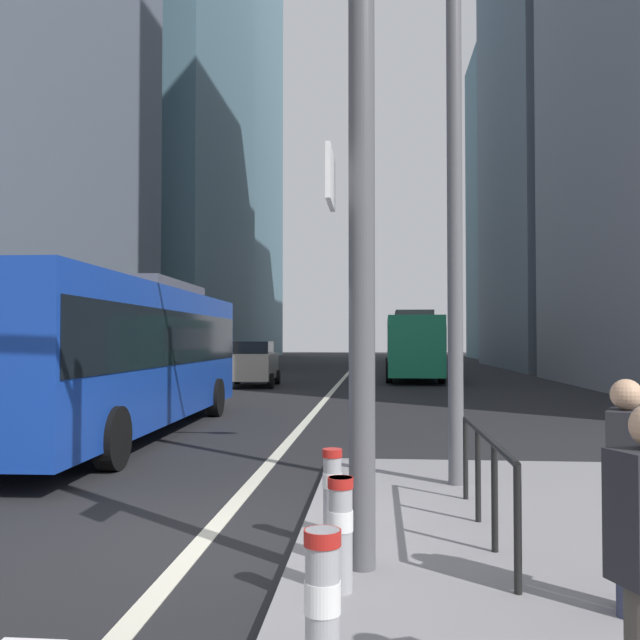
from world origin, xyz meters
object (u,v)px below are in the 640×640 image
(traffic_signal_gantry, at_px, (111,98))
(bollard_left, at_px, (322,608))
(city_bus_blue_oncoming, at_px, (122,349))
(car_receding_near, at_px, (400,350))
(street_lamp_post, at_px, (454,94))
(car_oncoming_mid, at_px, (253,363))
(bollard_back, at_px, (332,485))
(bollard_right, at_px, (341,528))
(city_bus_red_receding, at_px, (412,343))
(pedestrian_walking, at_px, (627,483))

(traffic_signal_gantry, bearing_deg, bollard_left, -46.96)
(city_bus_blue_oncoming, bearing_deg, car_receding_near, 81.69)
(street_lamp_post, bearing_deg, traffic_signal_gantry, -134.28)
(city_bus_blue_oncoming, bearing_deg, car_oncoming_mid, 89.91)
(city_bus_blue_oncoming, xyz_separation_m, bollard_back, (4.94, -7.38, -1.23))
(bollard_back, bearing_deg, traffic_signal_gantry, -149.92)
(bollard_left, relative_size, bollard_right, 1.06)
(car_oncoming_mid, bearing_deg, bollard_back, -77.77)
(city_bus_red_receding, relative_size, bollard_back, 13.68)
(car_receding_near, bearing_deg, city_bus_red_receding, -90.61)
(car_oncoming_mid, xyz_separation_m, traffic_signal_gantry, (3.08, -23.78, 3.14))
(traffic_signal_gantry, bearing_deg, car_oncoming_mid, 97.37)
(city_bus_red_receding, xyz_separation_m, car_oncoming_mid, (-7.13, -5.92, -0.85))
(city_bus_blue_oncoming, bearing_deg, bollard_right, -60.33)
(car_receding_near, xyz_separation_m, bollard_left, (-2.37, -61.74, -0.34))
(bollard_left, bearing_deg, bollard_right, 89.79)
(street_lamp_post, distance_m, pedestrian_walking, 5.98)
(car_oncoming_mid, bearing_deg, traffic_signal_gantry, -82.63)
(car_oncoming_mid, xyz_separation_m, street_lamp_post, (6.38, -20.39, 4.29))
(street_lamp_post, height_order, pedestrian_walking, street_lamp_post)
(street_lamp_post, bearing_deg, car_oncoming_mid, 107.38)
(city_bus_red_receding, bearing_deg, car_oncoming_mid, -140.32)
(bollard_right, xyz_separation_m, bollard_back, (-0.17, 1.59, -0.02))
(bollard_right, bearing_deg, street_lamp_post, 71.69)
(city_bus_red_receding, distance_m, street_lamp_post, 26.54)
(city_bus_blue_oncoming, distance_m, bollard_right, 10.40)
(car_oncoming_mid, distance_m, traffic_signal_gantry, 24.18)
(bollard_right, distance_m, bollard_back, 1.60)
(car_receding_near, height_order, bollard_back, car_receding_near)
(car_oncoming_mid, height_order, pedestrian_walking, car_oncoming_mid)
(bollard_left, bearing_deg, street_lamp_post, 76.78)
(car_receding_near, relative_size, bollard_back, 5.73)
(bollard_left, height_order, bollard_right, bollard_left)
(car_receding_near, height_order, bollard_left, car_receding_near)
(traffic_signal_gantry, height_order, bollard_left, traffic_signal_gantry)
(bollard_right, bearing_deg, city_bus_red_receding, 86.13)
(city_bus_blue_oncoming, relative_size, bollard_right, 13.83)
(car_oncoming_mid, distance_m, street_lamp_post, 21.79)
(traffic_signal_gantry, distance_m, bollard_back, 4.12)
(bollard_left, relative_size, pedestrian_walking, 0.56)
(pedestrian_walking, bearing_deg, traffic_signal_gantry, 169.34)
(city_bus_red_receding, relative_size, bollard_left, 12.22)
(traffic_signal_gantry, relative_size, pedestrian_walking, 4.00)
(car_oncoming_mid, relative_size, bollard_left, 4.64)
(city_bus_blue_oncoming, xyz_separation_m, car_receding_near, (7.47, 51.14, -0.85))
(car_oncoming_mid, distance_m, bollard_right, 24.84)
(traffic_signal_gantry, bearing_deg, city_bus_red_receding, 82.22)
(street_lamp_post, xyz_separation_m, pedestrian_walking, (0.71, -4.15, -4.24))
(bollard_right, distance_m, pedestrian_walking, 2.06)
(city_bus_blue_oncoming, distance_m, bollard_left, 11.82)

